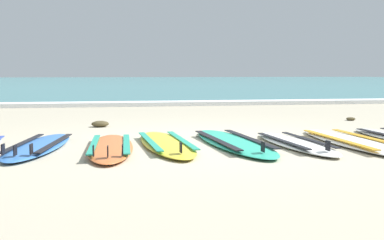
{
  "coord_description": "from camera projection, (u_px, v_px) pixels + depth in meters",
  "views": [
    {
      "loc": [
        -1.23,
        -5.94,
        0.92
      ],
      "look_at": [
        -0.18,
        0.46,
        0.25
      ],
      "focal_mm": 43.41,
      "sensor_mm": 36.0,
      "label": 1
    }
  ],
  "objects": [
    {
      "name": "wave_foam_strip",
      "position": [
        161.0,
        103.0,
        12.79
      ],
      "size": [
        80.0,
        0.73,
        0.11
      ],
      "primitive_type": "cube",
      "color": "white",
      "rests_on": "ground"
    },
    {
      "name": "surfboard_4",
      "position": [
        166.0,
        143.0,
        5.78
      ],
      "size": [
        0.73,
        2.29,
        0.18
      ],
      "color": "yellow",
      "rests_on": "ground"
    },
    {
      "name": "surfboard_2",
      "position": [
        39.0,
        146.0,
        5.59
      ],
      "size": [
        0.8,
        2.17,
        0.18
      ],
      "color": "#3875CC",
      "rests_on": "ground"
    },
    {
      "name": "surfboard_7",
      "position": [
        353.0,
        141.0,
        5.94
      ],
      "size": [
        0.72,
        2.54,
        0.18
      ],
      "color": "white",
      "rests_on": "ground"
    },
    {
      "name": "surfboard_6",
      "position": [
        295.0,
        143.0,
        5.81
      ],
      "size": [
        0.66,
        2.05,
        0.18
      ],
      "color": "white",
      "rests_on": "ground"
    },
    {
      "name": "seaweed_clump_near_shoreline",
      "position": [
        351.0,
        119.0,
        8.85
      ],
      "size": [
        0.18,
        0.14,
        0.06
      ],
      "primitive_type": "ellipsoid",
      "color": "#4C4228",
      "rests_on": "ground"
    },
    {
      "name": "surfboard_5",
      "position": [
        233.0,
        142.0,
        5.9
      ],
      "size": [
        0.84,
        2.51,
        0.18
      ],
      "color": "#2DB793",
      "rests_on": "ground"
    },
    {
      "name": "seaweed_clump_mid_sand",
      "position": [
        100.0,
        124.0,
        7.81
      ],
      "size": [
        0.29,
        0.23,
        0.1
      ],
      "primitive_type": "ellipsoid",
      "color": "#4C4228",
      "rests_on": "ground"
    },
    {
      "name": "sea",
      "position": [
        130.0,
        82.0,
        41.88
      ],
      "size": [
        80.0,
        60.0,
        0.1
      ],
      "primitive_type": "cube",
      "color": "teal",
      "rests_on": "ground"
    },
    {
      "name": "surfboard_3",
      "position": [
        110.0,
        147.0,
        5.51
      ],
      "size": [
        0.57,
        2.14,
        0.18
      ],
      "color": "orange",
      "rests_on": "ground"
    },
    {
      "name": "ground_plane",
      "position": [
        211.0,
        142.0,
        6.13
      ],
      "size": [
        80.0,
        80.0,
        0.0
      ],
      "primitive_type": "plane",
      "color": "#B7AD93"
    }
  ]
}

